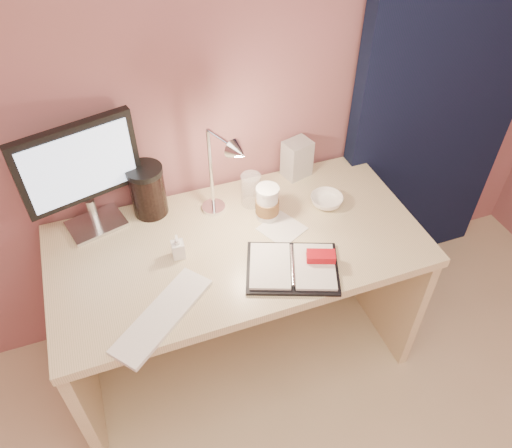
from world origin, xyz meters
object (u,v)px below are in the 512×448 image
object	(u,v)px
monitor	(80,170)
coffee_cup	(267,204)
clear_cup	(251,190)
lotion_bottle	(178,246)
desk	(233,268)
dark_jar	(148,193)
product_box	(297,159)
desk_lamp	(207,175)
keyboard	(163,316)
bowl	(327,201)
planner	(295,266)

from	to	relation	value
monitor	coffee_cup	bearing A→B (deg)	-30.80
clear_cup	lotion_bottle	bearing A→B (deg)	-151.63
desk	dark_jar	xyz separation A→B (m)	(-0.27, 0.21, 0.32)
coffee_cup	product_box	bearing A→B (deg)	44.63
product_box	desk_lamp	bearing A→B (deg)	-172.44
keyboard	desk_lamp	world-z (taller)	desk_lamp
dark_jar	keyboard	bearing A→B (deg)	-97.42
bowl	dark_jar	world-z (taller)	dark_jar
desk	bowl	xyz separation A→B (m)	(0.41, 0.01, 0.25)
planner	lotion_bottle	xyz separation A→B (m)	(-0.37, 0.20, 0.04)
keyboard	bowl	size ratio (longest dim) A/B	3.03
dark_jar	lotion_bottle	bearing A→B (deg)	-80.56
desk	desk_lamp	xyz separation A→B (m)	(-0.07, 0.04, 0.48)
clear_cup	dark_jar	distance (m)	0.40
keyboard	product_box	xyz separation A→B (m)	(0.71, 0.55, 0.08)
keyboard	clear_cup	xyz separation A→B (m)	(0.46, 0.43, 0.06)
dark_jar	desk_lamp	world-z (taller)	desk_lamp
keyboard	dark_jar	xyz separation A→B (m)	(0.07, 0.52, 0.09)
keyboard	planner	bearing A→B (deg)	-33.59
desk	dark_jar	world-z (taller)	dark_jar
monitor	product_box	xyz separation A→B (m)	(0.86, 0.03, -0.19)
bowl	desk_lamp	world-z (taller)	desk_lamp
product_box	keyboard	bearing A→B (deg)	-158.04
planner	desk_lamp	bearing A→B (deg)	146.02
keyboard	desk_lamp	distance (m)	0.51
planner	lotion_bottle	world-z (taller)	lotion_bottle
planner	desk_lamp	world-z (taller)	desk_lamp
keyboard	dark_jar	distance (m)	0.54
monitor	keyboard	distance (m)	0.60
clear_cup	dark_jar	xyz separation A→B (m)	(-0.39, 0.09, 0.03)
lotion_bottle	desk_lamp	bearing A→B (deg)	35.70
keyboard	lotion_bottle	world-z (taller)	lotion_bottle
monitor	dark_jar	size ratio (longest dim) A/B	2.37
dark_jar	monitor	bearing A→B (deg)	-177.41
clear_cup	monitor	bearing A→B (deg)	172.49
planner	bowl	world-z (taller)	planner
planner	lotion_bottle	size ratio (longest dim) A/B	3.89
dark_jar	product_box	size ratio (longest dim) A/B	1.15
coffee_cup	desk_lamp	xyz separation A→B (m)	(-0.22, 0.02, 0.18)
keyboard	bowl	distance (m)	0.81
clear_cup	lotion_bottle	distance (m)	0.39
desk	bowl	bearing A→B (deg)	0.81
planner	desk_lamp	xyz separation A→B (m)	(-0.22, 0.31, 0.24)
keyboard	bowl	world-z (taller)	bowl
desk	monitor	size ratio (longest dim) A/B	3.08
bowl	product_box	bearing A→B (deg)	99.19
coffee_cup	desk_lamp	size ratio (longest dim) A/B	0.37
desk_lamp	bowl	bearing A→B (deg)	-26.57
coffee_cup	lotion_bottle	xyz separation A→B (m)	(-0.38, -0.09, -0.02)
keyboard	clear_cup	bearing A→B (deg)	4.39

